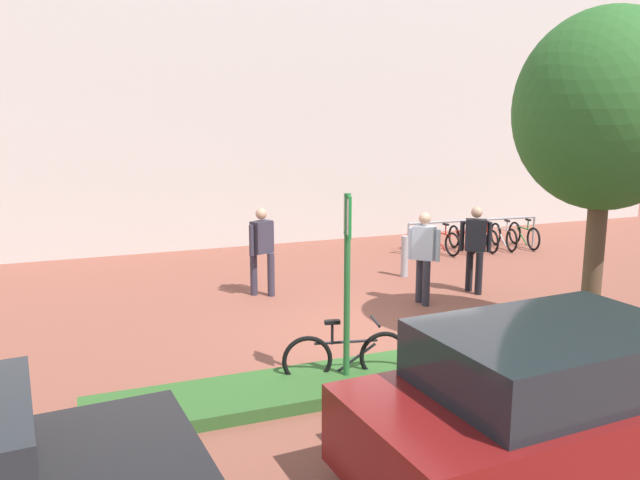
% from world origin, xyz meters
% --- Properties ---
extents(ground_plane, '(60.00, 60.00, 0.00)m').
position_xyz_m(ground_plane, '(0.00, 0.00, 0.00)').
color(ground_plane, brown).
extents(building_facade, '(28.00, 1.20, 10.00)m').
position_xyz_m(building_facade, '(0.00, 8.14, 5.00)').
color(building_facade, silver).
rests_on(building_facade, ground).
extents(planter_strip, '(7.00, 1.10, 0.16)m').
position_xyz_m(planter_strip, '(-0.99, -1.78, 0.08)').
color(planter_strip, '#336028').
rests_on(planter_strip, ground).
extents(tree_sidewalk, '(2.59, 2.59, 4.94)m').
position_xyz_m(tree_sidewalk, '(2.74, -1.79, 3.50)').
color(tree_sidewalk, brown).
rests_on(tree_sidewalk, ground).
extents(parking_sign_post, '(0.11, 0.36, 2.51)m').
position_xyz_m(parking_sign_post, '(-1.24, -1.78, 1.64)').
color(parking_sign_post, '#2D7238').
rests_on(parking_sign_post, ground).
extents(bike_at_sign, '(1.66, 0.49, 0.86)m').
position_xyz_m(bike_at_sign, '(-1.19, -1.65, 0.35)').
color(bike_at_sign, black).
rests_on(bike_at_sign, ground).
extents(bike_rack_cluster, '(3.75, 1.72, 0.83)m').
position_xyz_m(bike_rack_cluster, '(5.25, 4.80, 0.35)').
color(bike_rack_cluster, '#99999E').
rests_on(bike_rack_cluster, ground).
extents(bollard_steel, '(0.16, 0.16, 0.90)m').
position_xyz_m(bollard_steel, '(2.25, 3.02, 0.45)').
color(bollard_steel, '#ADADB2').
rests_on(bollard_steel, ground).
extents(person_suited_navy, '(0.56, 0.39, 1.72)m').
position_xyz_m(person_suited_navy, '(-1.04, 2.72, 0.98)').
color(person_suited_navy, '#383342').
rests_on(person_suited_navy, ground).
extents(person_suited_dark, '(0.52, 0.43, 1.72)m').
position_xyz_m(person_suited_dark, '(2.90, 1.39, 0.98)').
color(person_suited_dark, black).
rests_on(person_suited_dark, ground).
extents(person_shirt_white, '(0.44, 0.48, 1.72)m').
position_xyz_m(person_shirt_white, '(1.56, 1.08, 0.98)').
color(person_shirt_white, '#2D2D38').
rests_on(person_shirt_white, ground).
extents(car_maroon_wagon, '(4.40, 2.23, 1.54)m').
position_xyz_m(car_maroon_wagon, '(-0.18, -4.44, 0.76)').
color(car_maroon_wagon, maroon).
rests_on(car_maroon_wagon, ground).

